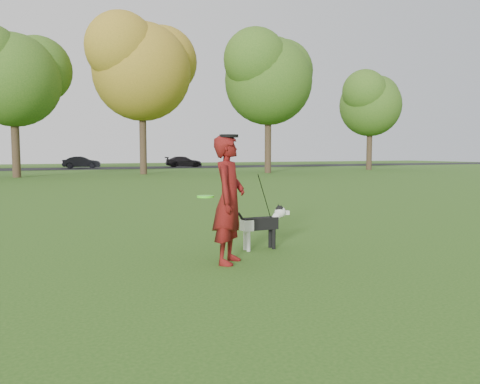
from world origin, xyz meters
name	(u,v)px	position (x,y,z in m)	size (l,w,h in m)	color
ground	(252,257)	(0.00, 0.00, 0.00)	(120.00, 120.00, 0.00)	#285116
road	(70,169)	(0.00, 40.00, 0.01)	(120.00, 7.00, 0.02)	black
man	(229,200)	(-0.45, -0.21, 0.90)	(0.65, 0.43, 1.79)	#550D0C
dog	(264,222)	(0.42, 0.44, 0.44)	(0.94, 0.19, 0.71)	black
car_mid	(82,162)	(1.04, 40.00, 0.58)	(1.18, 3.38, 1.11)	black
car_right	(184,162)	(10.98, 40.00, 0.56)	(1.51, 3.72, 1.08)	black
man_held_items	(264,198)	(0.25, 0.08, 0.87)	(1.49, 0.84, 1.33)	#4AFF20
tree_row	(57,59)	(-1.43, 26.07, 7.41)	(51.74, 8.86, 12.01)	#38281C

